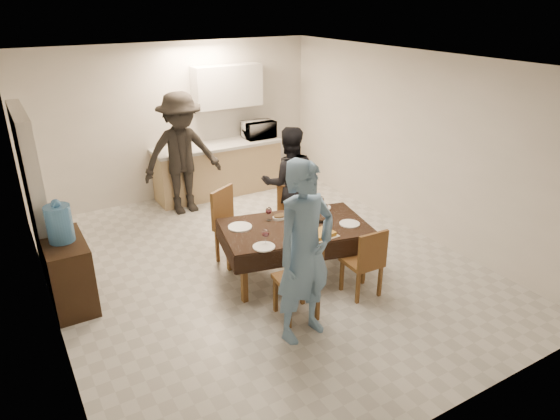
# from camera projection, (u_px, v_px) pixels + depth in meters

# --- Properties ---
(floor) EXTENTS (5.00, 6.00, 0.02)m
(floor) POSITION_uv_depth(u_px,v_px,m) (262.00, 266.00, 6.56)
(floor) COLOR beige
(floor) RESTS_ON ground
(ceiling) EXTENTS (5.00, 6.00, 0.02)m
(ceiling) POSITION_uv_depth(u_px,v_px,m) (258.00, 61.00, 5.53)
(ceiling) COLOR white
(ceiling) RESTS_ON wall_back
(wall_back) EXTENTS (5.00, 0.02, 2.60)m
(wall_back) POSITION_uv_depth(u_px,v_px,m) (176.00, 122.00, 8.42)
(wall_back) COLOR beige
(wall_back) RESTS_ON floor
(wall_front) EXTENTS (5.00, 0.02, 2.60)m
(wall_front) POSITION_uv_depth(u_px,v_px,m) (454.00, 286.00, 3.67)
(wall_front) COLOR beige
(wall_front) RESTS_ON floor
(wall_left) EXTENTS (0.02, 6.00, 2.60)m
(wall_left) POSITION_uv_depth(u_px,v_px,m) (36.00, 214.00, 4.88)
(wall_left) COLOR beige
(wall_left) RESTS_ON floor
(wall_right) EXTENTS (0.02, 6.00, 2.60)m
(wall_right) POSITION_uv_depth(u_px,v_px,m) (412.00, 143.00, 7.21)
(wall_right) COLOR beige
(wall_right) RESTS_ON floor
(stub_partition) EXTENTS (0.15, 1.40, 2.10)m
(stub_partition) POSITION_uv_depth(u_px,v_px,m) (35.00, 197.00, 5.96)
(stub_partition) COLOR beige
(stub_partition) RESTS_ON floor
(kitchen_base_cabinet) EXTENTS (2.20, 0.60, 0.86)m
(kitchen_base_cabinet) POSITION_uv_depth(u_px,v_px,m) (219.00, 171.00, 8.79)
(kitchen_base_cabinet) COLOR tan
(kitchen_base_cabinet) RESTS_ON floor
(kitchen_worktop) EXTENTS (2.24, 0.64, 0.05)m
(kitchen_worktop) POSITION_uv_depth(u_px,v_px,m) (217.00, 146.00, 8.61)
(kitchen_worktop) COLOR #BABAB4
(kitchen_worktop) RESTS_ON kitchen_base_cabinet
(upper_cabinet) EXTENTS (1.20, 0.34, 0.70)m
(upper_cabinet) POSITION_uv_depth(u_px,v_px,m) (227.00, 86.00, 8.48)
(upper_cabinet) COLOR silver
(upper_cabinet) RESTS_ON wall_back
(dining_table) EXTENTS (1.93, 1.38, 0.69)m
(dining_table) POSITION_uv_depth(u_px,v_px,m) (295.00, 228.00, 6.09)
(dining_table) COLOR black
(dining_table) RESTS_ON floor
(chair_near_left) EXTENTS (0.46, 0.46, 0.50)m
(chair_near_left) POSITION_uv_depth(u_px,v_px,m) (301.00, 274.00, 5.25)
(chair_near_left) COLOR brown
(chair_near_left) RESTS_ON floor
(chair_near_right) EXTENTS (0.41, 0.41, 0.47)m
(chair_near_right) POSITION_uv_depth(u_px,v_px,m) (367.00, 256.00, 5.69)
(chair_near_right) COLOR brown
(chair_near_right) RESTS_ON floor
(chair_far_left) EXTENTS (0.60, 0.63, 0.53)m
(chair_far_left) POSITION_uv_depth(u_px,v_px,m) (238.00, 221.00, 6.42)
(chair_far_left) COLOR brown
(chair_far_left) RESTS_ON floor
(chair_far_right) EXTENTS (0.46, 0.46, 0.45)m
(chair_far_right) POSITION_uv_depth(u_px,v_px,m) (297.00, 213.00, 6.89)
(chair_far_right) COLOR brown
(chair_far_right) RESTS_ON floor
(console) EXTENTS (0.44, 0.87, 0.81)m
(console) POSITION_uv_depth(u_px,v_px,m) (69.00, 273.00, 5.60)
(console) COLOR black
(console) RESTS_ON floor
(water_jug) EXTENTS (0.27, 0.27, 0.41)m
(water_jug) POSITION_uv_depth(u_px,v_px,m) (59.00, 224.00, 5.36)
(water_jug) COLOR #4C8ECC
(water_jug) RESTS_ON console
(wine_bottle) EXTENTS (0.08, 0.08, 0.33)m
(wine_bottle) POSITION_uv_depth(u_px,v_px,m) (290.00, 213.00, 6.03)
(wine_bottle) COLOR black
(wine_bottle) RESTS_ON dining_table
(water_pitcher) EXTENTS (0.14, 0.14, 0.22)m
(water_pitcher) POSITION_uv_depth(u_px,v_px,m) (321.00, 213.00, 6.16)
(water_pitcher) COLOR white
(water_pitcher) RESTS_ON dining_table
(savoury_tart) EXTENTS (0.41, 0.32, 0.05)m
(savoury_tart) POSITION_uv_depth(u_px,v_px,m) (320.00, 234.00, 5.81)
(savoury_tart) COLOR #B88E35
(savoury_tart) RESTS_ON dining_table
(salad_bowl) EXTENTS (0.17, 0.17, 0.07)m
(salad_bowl) POSITION_uv_depth(u_px,v_px,m) (308.00, 213.00, 6.34)
(salad_bowl) COLOR white
(salad_bowl) RESTS_ON dining_table
(mushroom_dish) EXTENTS (0.18, 0.18, 0.03)m
(mushroom_dish) POSITION_uv_depth(u_px,v_px,m) (280.00, 217.00, 6.27)
(mushroom_dish) COLOR white
(mushroom_dish) RESTS_ON dining_table
(wine_glass_a) EXTENTS (0.09, 0.09, 0.19)m
(wine_glass_a) POSITION_uv_depth(u_px,v_px,m) (266.00, 237.00, 5.58)
(wine_glass_a) COLOR white
(wine_glass_a) RESTS_ON dining_table
(wine_glass_b) EXTENTS (0.09, 0.09, 0.19)m
(wine_glass_b) POSITION_uv_depth(u_px,v_px,m) (321.00, 203.00, 6.49)
(wine_glass_b) COLOR white
(wine_glass_b) RESTS_ON dining_table
(wine_glass_c) EXTENTS (0.08, 0.08, 0.18)m
(wine_glass_c) POSITION_uv_depth(u_px,v_px,m) (269.00, 214.00, 6.18)
(wine_glass_c) COLOR white
(wine_glass_c) RESTS_ON dining_table
(plate_near_left) EXTENTS (0.25, 0.25, 0.01)m
(plate_near_left) POSITION_uv_depth(u_px,v_px,m) (264.00, 247.00, 5.56)
(plate_near_left) COLOR white
(plate_near_left) RESTS_ON dining_table
(plate_near_right) EXTENTS (0.25, 0.25, 0.01)m
(plate_near_right) POSITION_uv_depth(u_px,v_px,m) (350.00, 224.00, 6.11)
(plate_near_right) COLOR white
(plate_near_right) RESTS_ON dining_table
(plate_far_left) EXTENTS (0.29, 0.29, 0.02)m
(plate_far_left) POSITION_uv_depth(u_px,v_px,m) (240.00, 227.00, 6.03)
(plate_far_left) COLOR white
(plate_far_left) RESTS_ON dining_table
(plate_far_right) EXTENTS (0.24, 0.24, 0.01)m
(plate_far_right) POSITION_uv_depth(u_px,v_px,m) (321.00, 207.00, 6.59)
(plate_far_right) COLOR white
(plate_far_right) RESTS_ON dining_table
(microwave) EXTENTS (0.55, 0.37, 0.30)m
(microwave) POSITION_uv_depth(u_px,v_px,m) (259.00, 130.00, 8.92)
(microwave) COLOR silver
(microwave) RESTS_ON kitchen_worktop
(person_near) EXTENTS (0.76, 0.56, 1.90)m
(person_near) POSITION_uv_depth(u_px,v_px,m) (305.00, 253.00, 4.88)
(person_near) COLOR #668EB7
(person_near) RESTS_ON floor
(person_far) EXTENTS (0.95, 0.85, 1.62)m
(person_far) POSITION_uv_depth(u_px,v_px,m) (289.00, 183.00, 7.11)
(person_far) COLOR black
(person_far) RESTS_ON floor
(person_kitchen) EXTENTS (1.26, 0.72, 1.94)m
(person_kitchen) POSITION_uv_depth(u_px,v_px,m) (182.00, 154.00, 7.84)
(person_kitchen) COLOR black
(person_kitchen) RESTS_ON floor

